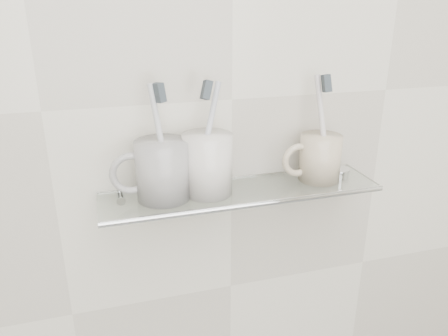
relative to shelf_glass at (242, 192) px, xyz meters
name	(u,v)px	position (x,y,z in m)	size (l,w,h in m)	color
wall_back	(232,99)	(0.00, 0.06, 0.15)	(2.50, 2.50, 0.00)	beige
shelf_glass	(242,192)	(0.00, 0.00, 0.00)	(0.50, 0.12, 0.01)	silver
shelf_rail	(252,205)	(0.00, -0.06, 0.00)	(0.01, 0.01, 0.50)	silver
bracket_left	(121,200)	(-0.21, 0.05, -0.01)	(0.02, 0.02, 0.03)	silver
bracket_right	(333,175)	(0.21, 0.05, -0.01)	(0.02, 0.02, 0.03)	silver
mug_left	(163,170)	(-0.14, 0.00, 0.05)	(0.09, 0.09, 0.10)	white
mug_left_handle	(132,173)	(-0.19, 0.00, 0.05)	(0.07, 0.07, 0.01)	white
toothbrush_left	(161,141)	(-0.14, 0.00, 0.10)	(0.01, 0.01, 0.19)	silver
bristles_left	(158,93)	(-0.14, 0.00, 0.19)	(0.01, 0.02, 0.03)	#313940
mug_center	(208,164)	(-0.06, 0.00, 0.06)	(0.09, 0.09, 0.11)	silver
mug_center_handle	(179,167)	(-0.11, 0.00, 0.06)	(0.08, 0.08, 0.01)	silver
toothbrush_center	(207,137)	(-0.06, 0.00, 0.10)	(0.01, 0.01, 0.19)	#B2B7C4
bristles_center	(206,90)	(-0.06, 0.00, 0.19)	(0.01, 0.02, 0.03)	#313940
mug_right	(320,158)	(0.15, 0.00, 0.05)	(0.08, 0.08, 0.09)	beige
mug_right_handle	(298,160)	(0.11, 0.00, 0.05)	(0.06, 0.06, 0.01)	beige
toothbrush_right	(323,128)	(0.15, 0.00, 0.10)	(0.01, 0.01, 0.19)	silver
bristles_right	(326,83)	(0.15, 0.00, 0.19)	(0.01, 0.02, 0.03)	#313940
chrome_cap	(338,173)	(0.20, 0.00, 0.01)	(0.04, 0.04, 0.02)	silver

